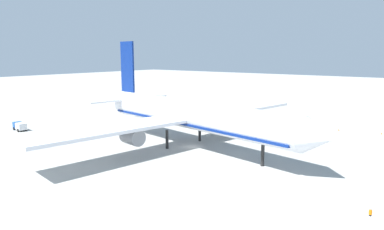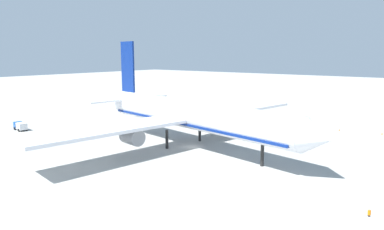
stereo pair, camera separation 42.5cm
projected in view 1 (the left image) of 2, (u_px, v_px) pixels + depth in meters
ground_plane at (192, 147)px, 84.46m from camera, size 600.00×600.00×0.00m
airliner at (189, 115)px, 84.20m from camera, size 69.77×76.38×25.20m
service_truck_1 at (20, 126)px, 102.07m from camera, size 5.47×2.93×2.27m
baggage_cart_1 at (271, 115)px, 124.07m from camera, size 3.24×2.12×1.33m
ground_worker_1 at (370, 214)px, 46.96m from camera, size 0.53×0.53×1.66m
traffic_cone_2 at (381, 133)px, 97.32m from camera, size 0.36×0.36×0.55m
traffic_cone_3 at (339, 130)px, 102.00m from camera, size 0.36×0.36×0.55m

